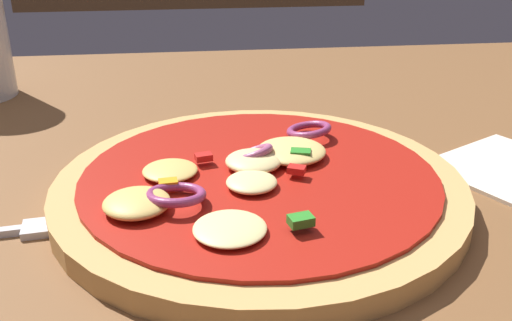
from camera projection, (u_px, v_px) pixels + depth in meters
name	position (u px, v px, depth m)	size (l,w,h in m)	color
dining_table	(225.00, 232.00, 0.39)	(1.31, 0.92, 0.03)	brown
pizza	(258.00, 185.00, 0.40)	(0.28, 0.28, 0.03)	tan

